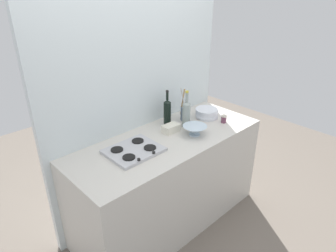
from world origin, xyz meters
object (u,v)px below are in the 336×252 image
(stovetop_hob, at_px, (134,150))
(wine_bottle_leftmost, at_px, (186,113))
(mixing_bowl, at_px, (195,130))
(butter_dish, at_px, (171,128))
(condiment_jar_front, at_px, (224,119))
(wine_bottle_mid_left, at_px, (167,111))
(utensil_crock, at_px, (185,113))
(plate_stack, at_px, (207,113))

(stovetop_hob, bearing_deg, wine_bottle_leftmost, 2.48)
(stovetop_hob, distance_m, mixing_bowl, 0.58)
(butter_dish, bearing_deg, condiment_jar_front, -22.86)
(butter_dish, bearing_deg, stovetop_hob, -173.69)
(mixing_bowl, bearing_deg, wine_bottle_mid_left, 92.03)
(butter_dish, height_order, utensil_crock, utensil_crock)
(wine_bottle_mid_left, distance_m, condiment_jar_front, 0.55)
(wine_bottle_mid_left, height_order, utensil_crock, utensil_crock)
(plate_stack, bearing_deg, stovetop_hob, -177.97)
(utensil_crock, bearing_deg, plate_stack, -26.75)
(wine_bottle_leftmost, bearing_deg, stovetop_hob, -177.52)
(plate_stack, xyz_separation_m, wine_bottle_leftmost, (-0.30, -0.01, 0.09))
(wine_bottle_mid_left, height_order, mixing_bowl, wine_bottle_mid_left)
(butter_dish, bearing_deg, wine_bottle_mid_left, 57.39)
(mixing_bowl, height_order, condiment_jar_front, mixing_bowl)
(mixing_bowl, xyz_separation_m, butter_dish, (-0.11, 0.19, -0.01))
(stovetop_hob, xyz_separation_m, wine_bottle_leftmost, (0.63, 0.03, 0.12))
(butter_dish, height_order, condiment_jar_front, condiment_jar_front)
(plate_stack, xyz_separation_m, condiment_jar_front, (0.02, -0.19, -0.01))
(wine_bottle_mid_left, bearing_deg, mixing_bowl, -87.97)
(plate_stack, bearing_deg, mixing_bowl, -155.02)
(wine_bottle_leftmost, height_order, mixing_bowl, wine_bottle_leftmost)
(utensil_crock, bearing_deg, wine_bottle_mid_left, 160.75)
(stovetop_hob, distance_m, wine_bottle_leftmost, 0.65)
(butter_dish, bearing_deg, plate_stack, -2.15)
(butter_dish, distance_m, utensil_crock, 0.29)
(butter_dish, bearing_deg, wine_bottle_leftmost, -7.73)
(wine_bottle_leftmost, relative_size, mixing_bowl, 1.63)
(stovetop_hob, height_order, mixing_bowl, mixing_bowl)
(plate_stack, distance_m, condiment_jar_front, 0.19)
(butter_dish, distance_m, condiment_jar_front, 0.54)
(utensil_crock, bearing_deg, butter_dish, -162.37)
(utensil_crock, bearing_deg, stovetop_hob, -169.41)
(utensil_crock, relative_size, condiment_jar_front, 4.53)
(wine_bottle_mid_left, relative_size, butter_dish, 2.12)
(stovetop_hob, height_order, utensil_crock, utensil_crock)
(stovetop_hob, distance_m, condiment_jar_front, 0.97)
(stovetop_hob, distance_m, wine_bottle_mid_left, 0.60)
(wine_bottle_mid_left, height_order, condiment_jar_front, wine_bottle_mid_left)
(wine_bottle_mid_left, bearing_deg, butter_dish, -122.61)
(plate_stack, relative_size, condiment_jar_front, 3.07)
(plate_stack, height_order, utensil_crock, utensil_crock)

